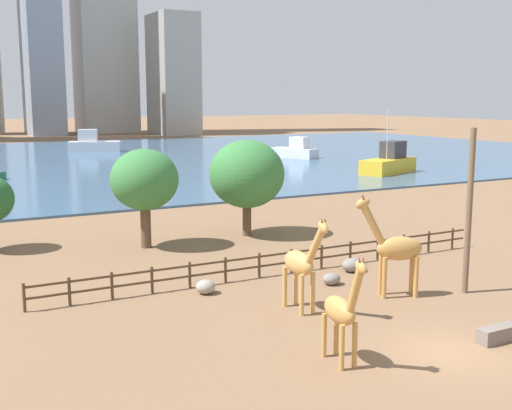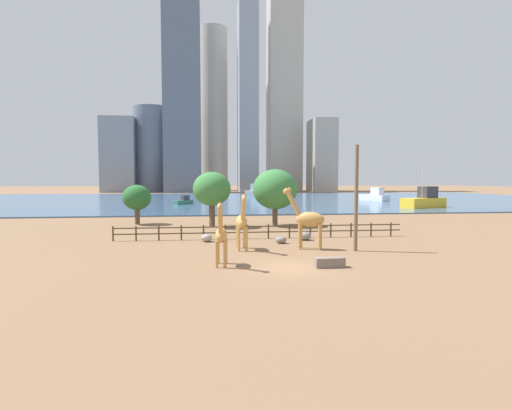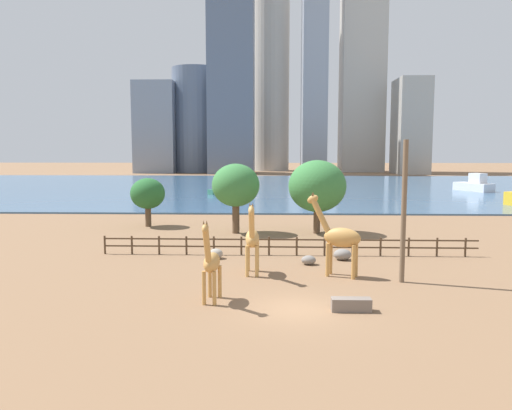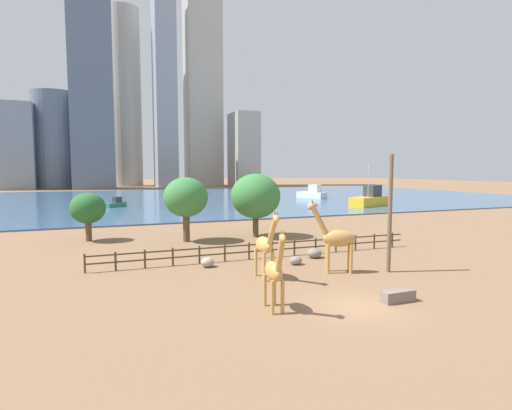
{
  "view_description": "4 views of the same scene",
  "coord_description": "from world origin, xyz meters",
  "px_view_note": "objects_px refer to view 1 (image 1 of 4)",
  "views": [
    {
      "loc": [
        -16.71,
        -16.35,
        9.24
      ],
      "look_at": [
        3.02,
        20.61,
        2.19
      ],
      "focal_mm": 45.0,
      "sensor_mm": 36.0,
      "label": 1
    },
    {
      "loc": [
        -4.86,
        -23.33,
        5.38
      ],
      "look_at": [
        0.45,
        20.47,
        2.47
      ],
      "focal_mm": 28.0,
      "sensor_mm": 36.0,
      "label": 2
    },
    {
      "loc": [
        -1.09,
        -22.32,
        7.27
      ],
      "look_at": [
        -2.57,
        19.83,
        2.67
      ],
      "focal_mm": 35.0,
      "sensor_mm": 36.0,
      "label": 3
    },
    {
      "loc": [
        -11.68,
        -16.36,
        6.86
      ],
      "look_at": [
        3.27,
        22.65,
        3.15
      ],
      "focal_mm": 28.0,
      "sensor_mm": 36.0,
      "label": 4
    }
  ],
  "objects_px": {
    "giraffe_tall": "(395,248)",
    "feeding_trough": "(498,334)",
    "boat_tug": "(93,144)",
    "tree_center_broad": "(247,174)",
    "boulder_by_pole": "(332,279)",
    "utility_pole": "(469,212)",
    "boat_sailboat": "(295,151)",
    "boat_ferry": "(389,162)",
    "giraffe_companion": "(301,264)",
    "boulder_small": "(206,287)",
    "tree_left_large": "(144,180)",
    "boulder_near_fence": "(352,265)",
    "giraffe_young": "(342,311)"
  },
  "relations": [
    {
      "from": "giraffe_companion",
      "to": "boulder_near_fence",
      "type": "bearing_deg",
      "value": 124.69
    },
    {
      "from": "boat_ferry",
      "to": "boat_sailboat",
      "type": "xyz_separation_m",
      "value": [
        0.24,
        22.07,
        -0.22
      ]
    },
    {
      "from": "utility_pole",
      "to": "boat_tug",
      "type": "relative_size",
      "value": 0.88
    },
    {
      "from": "giraffe_tall",
      "to": "feeding_trough",
      "type": "xyz_separation_m",
      "value": [
        -0.24,
        -6.37,
        -2.01
      ]
    },
    {
      "from": "boulder_by_pole",
      "to": "tree_left_large",
      "type": "xyz_separation_m",
      "value": [
        -5.58,
        12.1,
        3.92
      ]
    },
    {
      "from": "boulder_by_pole",
      "to": "boat_tug",
      "type": "bearing_deg",
      "value": 83.92
    },
    {
      "from": "boat_sailboat",
      "to": "boulder_small",
      "type": "bearing_deg",
      "value": 121.44
    },
    {
      "from": "tree_left_large",
      "to": "boat_ferry",
      "type": "distance_m",
      "value": 44.84
    },
    {
      "from": "utility_pole",
      "to": "boat_ferry",
      "type": "height_order",
      "value": "boat_ferry"
    },
    {
      "from": "giraffe_companion",
      "to": "boulder_small",
      "type": "xyz_separation_m",
      "value": [
        -2.66,
        4.28,
        -1.79
      ]
    },
    {
      "from": "giraffe_young",
      "to": "utility_pole",
      "type": "distance_m",
      "value": 11.07
    },
    {
      "from": "giraffe_tall",
      "to": "tree_center_broad",
      "type": "relative_size",
      "value": 0.75
    },
    {
      "from": "tree_center_broad",
      "to": "giraffe_young",
      "type": "bearing_deg",
      "value": -108.48
    },
    {
      "from": "boulder_by_pole",
      "to": "boat_tug",
      "type": "xyz_separation_m",
      "value": [
        8.85,
        83.08,
        1.17
      ]
    },
    {
      "from": "giraffe_young",
      "to": "boulder_near_fence",
      "type": "height_order",
      "value": "giraffe_young"
    },
    {
      "from": "boulder_near_fence",
      "to": "boat_tug",
      "type": "height_order",
      "value": "boat_tug"
    },
    {
      "from": "giraffe_tall",
      "to": "boulder_near_fence",
      "type": "relative_size",
      "value": 4.18
    },
    {
      "from": "boulder_by_pole",
      "to": "tree_left_large",
      "type": "distance_m",
      "value": 13.89
    },
    {
      "from": "tree_left_large",
      "to": "boat_sailboat",
      "type": "distance_m",
      "value": 59.45
    },
    {
      "from": "boulder_near_fence",
      "to": "giraffe_companion",
      "type": "bearing_deg",
      "value": -144.71
    },
    {
      "from": "tree_center_broad",
      "to": "boulder_by_pole",
      "type": "bearing_deg",
      "value": -97.29
    },
    {
      "from": "boat_tug",
      "to": "feeding_trough",
      "type": "bearing_deg",
      "value": -75.15
    },
    {
      "from": "giraffe_tall",
      "to": "boulder_near_fence",
      "type": "bearing_deg",
      "value": -78.22
    },
    {
      "from": "feeding_trough",
      "to": "boat_ferry",
      "type": "xyz_separation_m",
      "value": [
        31.5,
        44.41,
        1.19
      ]
    },
    {
      "from": "boulder_by_pole",
      "to": "boat_tug",
      "type": "distance_m",
      "value": 83.56
    },
    {
      "from": "tree_left_large",
      "to": "boat_sailboat",
      "type": "relative_size",
      "value": 0.8
    },
    {
      "from": "boulder_small",
      "to": "boat_ferry",
      "type": "distance_m",
      "value": 51.41
    },
    {
      "from": "feeding_trough",
      "to": "boat_ferry",
      "type": "distance_m",
      "value": 54.45
    },
    {
      "from": "giraffe_companion",
      "to": "tree_center_broad",
      "type": "height_order",
      "value": "tree_center_broad"
    },
    {
      "from": "feeding_trough",
      "to": "boat_sailboat",
      "type": "xyz_separation_m",
      "value": [
        31.74,
        66.47,
        0.98
      ]
    },
    {
      "from": "tree_left_large",
      "to": "boat_tug",
      "type": "relative_size",
      "value": 0.68
    },
    {
      "from": "boat_tug",
      "to": "giraffe_young",
      "type": "bearing_deg",
      "value": -79.26
    },
    {
      "from": "boulder_near_fence",
      "to": "boulder_small",
      "type": "relative_size",
      "value": 1.25
    },
    {
      "from": "boulder_near_fence",
      "to": "boat_tug",
      "type": "xyz_separation_m",
      "value": [
        6.49,
        81.62,
        1.09
      ]
    },
    {
      "from": "utility_pole",
      "to": "boat_sailboat",
      "type": "bearing_deg",
      "value": 65.34
    },
    {
      "from": "giraffe_tall",
      "to": "tree_center_broad",
      "type": "height_order",
      "value": "tree_center_broad"
    },
    {
      "from": "giraffe_tall",
      "to": "boat_tug",
      "type": "bearing_deg",
      "value": -72.27
    },
    {
      "from": "tree_left_large",
      "to": "tree_center_broad",
      "type": "bearing_deg",
      "value": 1.34
    },
    {
      "from": "boulder_near_fence",
      "to": "boat_ferry",
      "type": "xyz_separation_m",
      "value": [
        30.42,
        33.68,
        1.12
      ]
    },
    {
      "from": "giraffe_tall",
      "to": "boat_sailboat",
      "type": "relative_size",
      "value": 0.64
    },
    {
      "from": "giraffe_young",
      "to": "boulder_by_pole",
      "type": "relative_size",
      "value": 4.44
    },
    {
      "from": "giraffe_tall",
      "to": "tree_left_large",
      "type": "height_order",
      "value": "tree_left_large"
    },
    {
      "from": "giraffe_young",
      "to": "boat_tug",
      "type": "height_order",
      "value": "giraffe_young"
    },
    {
      "from": "feeding_trough",
      "to": "boat_tug",
      "type": "bearing_deg",
      "value": 85.32
    },
    {
      "from": "giraffe_companion",
      "to": "boat_ferry",
      "type": "distance_m",
      "value": 52.42
    },
    {
      "from": "boulder_near_fence",
      "to": "boat_ferry",
      "type": "bearing_deg",
      "value": 47.9
    },
    {
      "from": "giraffe_young",
      "to": "giraffe_tall",
      "type": "bearing_deg",
      "value": 133.04
    },
    {
      "from": "tree_center_broad",
      "to": "boat_tug",
      "type": "xyz_separation_m",
      "value": [
        7.28,
        70.81,
        -2.71
      ]
    },
    {
      "from": "giraffe_young",
      "to": "boat_sailboat",
      "type": "distance_m",
      "value": 75.71
    },
    {
      "from": "giraffe_tall",
      "to": "feeding_trough",
      "type": "bearing_deg",
      "value": 110.47
    }
  ]
}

